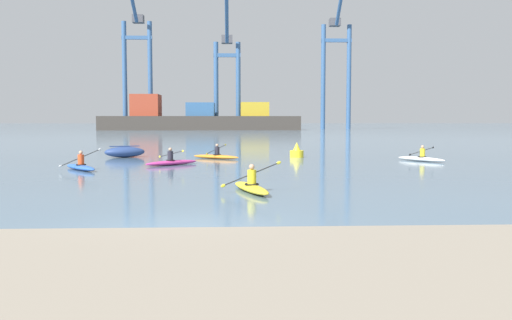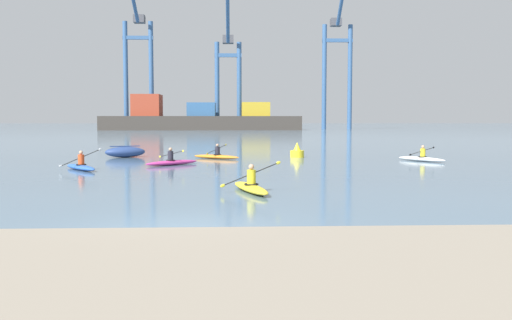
% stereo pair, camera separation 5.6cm
% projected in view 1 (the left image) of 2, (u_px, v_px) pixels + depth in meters
% --- Properties ---
extents(ground_plane, '(800.00, 800.00, 0.00)m').
position_uv_depth(ground_plane, '(183.00, 229.00, 12.41)').
color(ground_plane, slate).
extents(container_barge, '(47.93, 10.71, 8.59)m').
position_uv_depth(container_barge, '(198.00, 119.00, 134.68)').
color(container_barge, '#38332D').
rests_on(container_barge, ground).
extents(gantry_crane_west, '(7.70, 18.44, 37.61)m').
position_uv_depth(gantry_crane_west, '(137.00, 57.00, 140.96)').
color(gantry_crane_west, '#335684').
rests_on(gantry_crane_west, ground).
extents(gantry_crane_west_mid, '(6.82, 17.38, 32.37)m').
position_uv_depth(gantry_crane_west_mid, '(227.00, 68.00, 139.63)').
color(gantry_crane_west_mid, '#335684').
rests_on(gantry_crane_west_mid, ground).
extents(gantry_crane_east_mid, '(8.04, 15.06, 38.54)m').
position_uv_depth(gantry_crane_east_mid, '(336.00, 59.00, 145.50)').
color(gantry_crane_east_mid, '#335684').
rests_on(gantry_crane_east_mid, ground).
extents(capsized_dinghy, '(2.82, 1.96, 0.76)m').
position_uv_depth(capsized_dinghy, '(125.00, 152.00, 36.19)').
color(capsized_dinghy, navy).
rests_on(capsized_dinghy, ground).
extents(channel_buoy, '(0.90, 0.90, 1.00)m').
position_uv_depth(channel_buoy, '(297.00, 152.00, 36.19)').
color(channel_buoy, yellow).
rests_on(channel_buoy, ground).
extents(kayak_yellow, '(2.11, 3.44, 1.05)m').
position_uv_depth(kayak_yellow, '(251.00, 187.00, 18.83)').
color(kayak_yellow, yellow).
rests_on(kayak_yellow, ground).
extents(kayak_white, '(2.29, 3.21, 0.95)m').
position_uv_depth(kayak_white, '(421.00, 158.00, 32.79)').
color(kayak_white, silver).
rests_on(kayak_white, ground).
extents(kayak_magenta, '(2.90, 2.75, 0.95)m').
position_uv_depth(kayak_magenta, '(172.00, 162.00, 29.98)').
color(kayak_magenta, '#C13384').
rests_on(kayak_magenta, ground).
extents(kayak_orange, '(3.17, 2.36, 0.95)m').
position_uv_depth(kayak_orange, '(216.00, 156.00, 34.85)').
color(kayak_orange, orange).
rests_on(kayak_orange, ground).
extents(kayak_blue, '(2.45, 3.12, 1.06)m').
position_uv_depth(kayak_blue, '(80.00, 166.00, 27.04)').
color(kayak_blue, '#2856B2').
rests_on(kayak_blue, ground).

